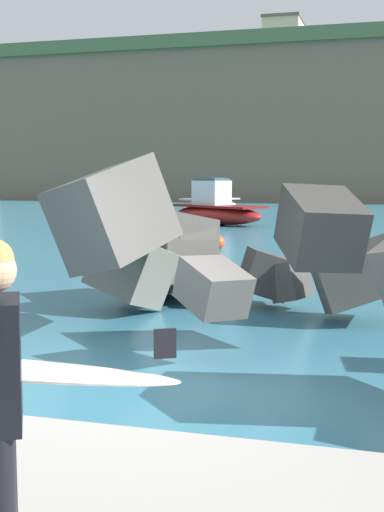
{
  "coord_description": "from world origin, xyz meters",
  "views": [
    {
      "loc": [
        2.59,
        -7.02,
        2.29
      ],
      "look_at": [
        0.43,
        0.5,
        1.4
      ],
      "focal_mm": 49.15,
      "sensor_mm": 36.0,
      "label": 1
    }
  ],
  "objects_px": {
    "boat_near_centre": "(211,202)",
    "boat_mid_centre": "(216,210)",
    "boat_near_right": "(126,198)",
    "mooring_buoy_inner": "(218,242)",
    "station_building_west": "(284,46)"
  },
  "relations": [
    {
      "from": "boat_near_centre",
      "to": "boat_mid_centre",
      "type": "bearing_deg",
      "value": -73.96
    },
    {
      "from": "boat_near_centre",
      "to": "boat_near_right",
      "type": "relative_size",
      "value": 0.73
    },
    {
      "from": "boat_near_centre",
      "to": "station_building_west",
      "type": "height_order",
      "value": "station_building_west"
    },
    {
      "from": "boat_near_centre",
      "to": "boat_mid_centre",
      "type": "xyz_separation_m",
      "value": [
        2.73,
        -9.49,
        -0.01
      ]
    },
    {
      "from": "mooring_buoy_inner",
      "to": "boat_near_centre",
      "type": "bearing_deg",
      "value": 105.1
    },
    {
      "from": "boat_mid_centre",
      "to": "station_building_west",
      "type": "relative_size",
      "value": 0.72
    },
    {
      "from": "boat_near_right",
      "to": "boat_mid_centre",
      "type": "height_order",
      "value": "boat_near_right"
    },
    {
      "from": "boat_near_right",
      "to": "boat_mid_centre",
      "type": "relative_size",
      "value": 1.0
    },
    {
      "from": "boat_mid_centre",
      "to": "mooring_buoy_inner",
      "type": "xyz_separation_m",
      "value": [
        2.84,
        -11.16,
        -0.47
      ]
    },
    {
      "from": "boat_mid_centre",
      "to": "boat_near_right",
      "type": "bearing_deg",
      "value": 125.06
    },
    {
      "from": "boat_near_right",
      "to": "boat_mid_centre",
      "type": "xyz_separation_m",
      "value": [
        10.47,
        -14.92,
        -0.08
      ]
    },
    {
      "from": "boat_near_centre",
      "to": "boat_mid_centre",
      "type": "distance_m",
      "value": 9.87
    },
    {
      "from": "station_building_west",
      "to": "boat_near_right",
      "type": "bearing_deg",
      "value": -97.69
    },
    {
      "from": "boat_near_right",
      "to": "station_building_west",
      "type": "distance_m",
      "value": 43.38
    },
    {
      "from": "boat_near_centre",
      "to": "mooring_buoy_inner",
      "type": "height_order",
      "value": "boat_near_centre"
    }
  ]
}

